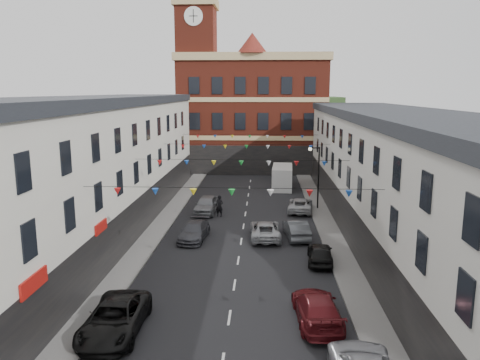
% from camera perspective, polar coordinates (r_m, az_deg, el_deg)
% --- Properties ---
extents(ground, '(160.00, 160.00, 0.00)m').
position_cam_1_polar(ground, '(31.62, -0.22, -9.79)').
color(ground, black).
rests_on(ground, ground).
extents(pavement_left, '(1.80, 64.00, 0.15)m').
position_cam_1_polar(pavement_left, '(34.50, -11.67, -8.10)').
color(pavement_left, '#605E5B').
rests_on(pavement_left, ground).
extents(pavement_right, '(1.80, 64.00, 0.15)m').
position_cam_1_polar(pavement_right, '(33.84, 11.85, -8.48)').
color(pavement_right, '#605E5B').
rests_on(pavement_right, ground).
extents(terrace_left, '(8.40, 56.00, 10.70)m').
position_cam_1_polar(terrace_left, '(33.86, -20.45, 0.31)').
color(terrace_left, silver).
rests_on(terrace_left, ground).
extents(terrace_right, '(8.40, 56.00, 9.70)m').
position_cam_1_polar(terrace_right, '(32.80, 20.90, -0.94)').
color(terrace_right, '#B4B1A8').
rests_on(terrace_right, ground).
extents(civic_building, '(20.60, 13.30, 18.50)m').
position_cam_1_polar(civic_building, '(67.58, 1.57, 8.28)').
color(civic_building, maroon).
rests_on(civic_building, ground).
extents(clock_tower, '(5.60, 5.60, 30.00)m').
position_cam_1_polar(clock_tower, '(65.30, -5.27, 14.12)').
color(clock_tower, maroon).
rests_on(clock_tower, ground).
extents(distant_hill, '(40.00, 14.00, 10.00)m').
position_cam_1_polar(distant_hill, '(91.93, -0.58, 7.00)').
color(distant_hill, '#2C4A22').
rests_on(distant_hill, ground).
extents(street_lamp, '(1.10, 0.36, 6.00)m').
position_cam_1_polar(street_lamp, '(44.42, 9.26, 1.32)').
color(street_lamp, black).
rests_on(street_lamp, ground).
extents(car_left_c, '(2.55, 5.41, 1.50)m').
position_cam_1_polar(car_left_c, '(23.35, -15.02, -15.97)').
color(car_left_c, black).
rests_on(car_left_c, ground).
extents(car_left_d, '(2.21, 4.67, 1.32)m').
position_cam_1_polar(car_left_d, '(35.83, -5.63, -6.22)').
color(car_left_d, '#42434A').
rests_on(car_left_d, ground).
extents(car_left_e, '(2.30, 4.82, 1.59)m').
position_cam_1_polar(car_left_e, '(43.34, -4.09, -3.00)').
color(car_left_e, gray).
rests_on(car_left_e, ground).
extents(car_right_c, '(2.37, 5.17, 1.47)m').
position_cam_1_polar(car_right_c, '(23.85, 9.37, -15.17)').
color(car_right_c, maroon).
rests_on(car_right_c, ground).
extents(car_right_d, '(1.87, 4.06, 1.35)m').
position_cam_1_polar(car_right_d, '(31.43, 9.74, -8.77)').
color(car_right_d, black).
rests_on(car_right_d, ground).
extents(car_right_e, '(2.03, 4.53, 1.44)m').
position_cam_1_polar(car_right_e, '(36.27, 6.87, -5.93)').
color(car_right_e, '#4E5156').
rests_on(car_right_e, ground).
extents(car_right_f, '(2.68, 4.92, 1.31)m').
position_cam_1_polar(car_right_f, '(44.06, 7.36, -3.02)').
color(car_right_f, '#ADAEB2').
rests_on(car_right_f, ground).
extents(moving_car, '(2.43, 4.97, 1.36)m').
position_cam_1_polar(moving_car, '(35.99, 3.09, -6.07)').
color(moving_car, '#ACAEB3').
rests_on(moving_car, ground).
extents(white_van, '(2.55, 5.93, 2.57)m').
position_cam_1_polar(white_van, '(54.34, 5.17, 0.34)').
color(white_van, silver).
rests_on(white_van, ground).
extents(pedestrian, '(0.82, 0.67, 1.94)m').
position_cam_1_polar(pedestrian, '(41.98, -2.53, -3.19)').
color(pedestrian, black).
rests_on(pedestrian, ground).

